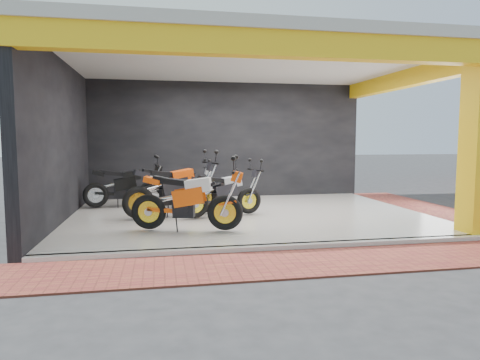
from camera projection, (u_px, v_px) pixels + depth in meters
name	position (u px, v px, depth m)	size (l,w,h in m)	color
ground	(270.00, 236.00, 8.03)	(80.00, 80.00, 0.00)	#2D2D30
showroom_floor	(248.00, 215.00, 9.98)	(8.00, 6.00, 0.10)	silver
showroom_ceiling	(248.00, 60.00, 9.64)	(8.40, 6.40, 0.20)	beige
back_wall	(227.00, 142.00, 12.85)	(8.20, 0.20, 3.50)	black
left_wall	(59.00, 143.00, 9.06)	(0.20, 6.20, 3.50)	black
corner_column	(479.00, 143.00, 7.82)	(0.50, 0.50, 3.50)	yellow
header_beam_front	(287.00, 45.00, 6.73)	(8.40, 0.30, 0.40)	yellow
header_beam_right	(409.00, 78.00, 10.41)	(0.30, 6.40, 0.40)	yellow
floor_kerb	(285.00, 247.00, 7.02)	(8.00, 0.20, 0.10)	silver
paver_front	(301.00, 263.00, 6.26)	(9.00, 1.40, 0.03)	brown
paver_right	(433.00, 210.00, 10.86)	(1.40, 7.00, 0.03)	brown
moto_hero	(225.00, 195.00, 7.93)	(2.23, 0.83, 1.36)	#FA540A
moto_row_a	(249.00, 188.00, 9.73)	(2.00, 0.74, 1.22)	black
moto_row_b	(201.00, 184.00, 10.91)	(1.93, 0.71, 1.18)	#A2A5AA
moto_row_c	(203.00, 183.00, 9.81)	(2.32, 0.86, 1.42)	black
moto_row_d	(150.00, 182.00, 10.98)	(2.07, 0.77, 1.26)	black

